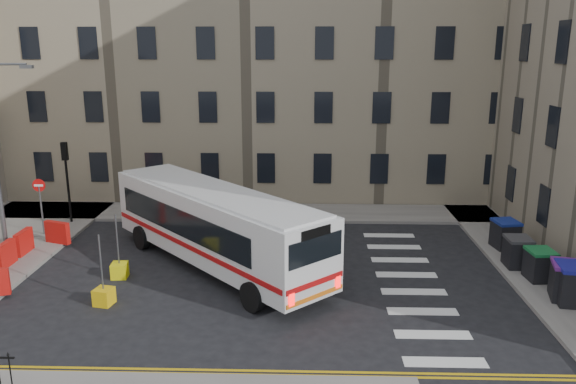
{
  "coord_description": "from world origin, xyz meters",
  "views": [
    {
      "loc": [
        -0.11,
        -20.55,
        8.85
      ],
      "look_at": [
        -0.77,
        1.88,
        3.0
      ],
      "focal_mm": 35.0,
      "sensor_mm": 36.0,
      "label": 1
    }
  ],
  "objects_px": {
    "wheelie_bin_e": "(505,234)",
    "bollard_chevron": "(104,297)",
    "wheelie_bin_c": "(540,264)",
    "bus": "(215,224)",
    "wheelie_bin_d": "(517,252)",
    "wheelie_bin_b": "(567,281)",
    "bollard_yellow": "(120,270)",
    "wheelie_bin_a": "(573,284)"
  },
  "relations": [
    {
      "from": "wheelie_bin_e",
      "to": "bollard_chevron",
      "type": "distance_m",
      "value": 17.0
    },
    {
      "from": "wheelie_bin_c",
      "to": "wheelie_bin_e",
      "type": "bearing_deg",
      "value": 88.07
    },
    {
      "from": "bus",
      "to": "wheelie_bin_c",
      "type": "distance_m",
      "value": 12.77
    },
    {
      "from": "wheelie_bin_d",
      "to": "bollard_chevron",
      "type": "relative_size",
      "value": 2.05
    },
    {
      "from": "wheelie_bin_b",
      "to": "wheelie_bin_d",
      "type": "distance_m",
      "value": 3.08
    },
    {
      "from": "bus",
      "to": "wheelie_bin_c",
      "type": "bearing_deg",
      "value": -48.49
    },
    {
      "from": "wheelie_bin_c",
      "to": "bollard_chevron",
      "type": "bearing_deg",
      "value": -175.49
    },
    {
      "from": "bollard_yellow",
      "to": "wheelie_bin_c",
      "type": "bearing_deg",
      "value": -0.12
    },
    {
      "from": "wheelie_bin_e",
      "to": "wheelie_bin_b",
      "type": "bearing_deg",
      "value": -94.89
    },
    {
      "from": "wheelie_bin_a",
      "to": "bollard_yellow",
      "type": "relative_size",
      "value": 2.37
    },
    {
      "from": "bus",
      "to": "wheelie_bin_b",
      "type": "relative_size",
      "value": 7.23
    },
    {
      "from": "wheelie_bin_d",
      "to": "wheelie_bin_b",
      "type": "bearing_deg",
      "value": -78.12
    },
    {
      "from": "wheelie_bin_d",
      "to": "wheelie_bin_e",
      "type": "height_order",
      "value": "wheelie_bin_e"
    },
    {
      "from": "bollard_yellow",
      "to": "bollard_chevron",
      "type": "bearing_deg",
      "value": -84.95
    },
    {
      "from": "bus",
      "to": "wheelie_bin_c",
      "type": "height_order",
      "value": "bus"
    },
    {
      "from": "wheelie_bin_d",
      "to": "bollard_chevron",
      "type": "distance_m",
      "value": 16.13
    },
    {
      "from": "wheelie_bin_c",
      "to": "wheelie_bin_b",
      "type": "bearing_deg",
      "value": -85.32
    },
    {
      "from": "bollard_yellow",
      "to": "bus",
      "type": "bearing_deg",
      "value": 18.78
    },
    {
      "from": "wheelie_bin_e",
      "to": "bollard_chevron",
      "type": "bearing_deg",
      "value": -168.78
    },
    {
      "from": "wheelie_bin_c",
      "to": "wheelie_bin_d",
      "type": "height_order",
      "value": "wheelie_bin_d"
    },
    {
      "from": "wheelie_bin_a",
      "to": "wheelie_bin_b",
      "type": "distance_m",
      "value": 0.33
    },
    {
      "from": "wheelie_bin_d",
      "to": "bollard_chevron",
      "type": "height_order",
      "value": "wheelie_bin_d"
    },
    {
      "from": "bus",
      "to": "bollard_yellow",
      "type": "xyz_separation_m",
      "value": [
        -3.62,
        -1.23,
        -1.56
      ]
    },
    {
      "from": "wheelie_bin_d",
      "to": "bollard_yellow",
      "type": "height_order",
      "value": "wheelie_bin_d"
    },
    {
      "from": "wheelie_bin_e",
      "to": "bollard_yellow",
      "type": "relative_size",
      "value": 2.13
    },
    {
      "from": "wheelie_bin_e",
      "to": "bollard_yellow",
      "type": "distance_m",
      "value": 16.54
    },
    {
      "from": "bollard_chevron",
      "to": "wheelie_bin_c",
      "type": "bearing_deg",
      "value": 8.31
    },
    {
      "from": "wheelie_bin_a",
      "to": "bollard_chevron",
      "type": "bearing_deg",
      "value": -169.78
    },
    {
      "from": "bollard_yellow",
      "to": "bollard_chevron",
      "type": "height_order",
      "value": "same"
    },
    {
      "from": "wheelie_bin_a",
      "to": "wheelie_bin_c",
      "type": "relative_size",
      "value": 1.19
    },
    {
      "from": "wheelie_bin_d",
      "to": "bus",
      "type": "bearing_deg",
      "value": -179.5
    },
    {
      "from": "bus",
      "to": "wheelie_bin_b",
      "type": "xyz_separation_m",
      "value": [
        12.91,
        -2.97,
        -1.03
      ]
    },
    {
      "from": "bus",
      "to": "bollard_chevron",
      "type": "bearing_deg",
      "value": -176.16
    },
    {
      "from": "wheelie_bin_a",
      "to": "wheelie_bin_e",
      "type": "height_order",
      "value": "wheelie_bin_a"
    },
    {
      "from": "bus",
      "to": "bollard_chevron",
      "type": "xyz_separation_m",
      "value": [
        -3.41,
        -3.61,
        -1.56
      ]
    },
    {
      "from": "bus",
      "to": "wheelie_bin_a",
      "type": "relative_size",
      "value": 7.37
    },
    {
      "from": "wheelie_bin_a",
      "to": "bollard_yellow",
      "type": "xyz_separation_m",
      "value": [
        -16.61,
        2.05,
        -0.55
      ]
    },
    {
      "from": "bollard_yellow",
      "to": "wheelie_bin_b",
      "type": "bearing_deg",
      "value": -6.0
    },
    {
      "from": "bus",
      "to": "wheelie_bin_e",
      "type": "relative_size",
      "value": 8.2
    },
    {
      "from": "wheelie_bin_c",
      "to": "bollard_yellow",
      "type": "relative_size",
      "value": 1.99
    },
    {
      "from": "wheelie_bin_a",
      "to": "bollard_yellow",
      "type": "height_order",
      "value": "wheelie_bin_a"
    },
    {
      "from": "bollard_yellow",
      "to": "wheelie_bin_e",
      "type": "bearing_deg",
      "value": 12.13
    }
  ]
}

